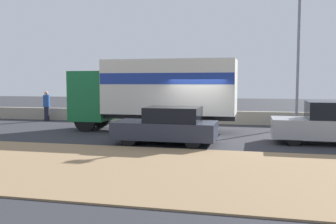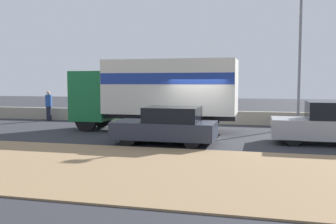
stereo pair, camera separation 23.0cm
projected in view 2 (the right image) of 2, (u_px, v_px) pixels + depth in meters
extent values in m
plane|color=#2D2D33|center=(192.00, 140.00, 15.31)|extent=(80.00, 80.00, 0.00)
cube|color=#937551|center=(157.00, 169.00, 10.15)|extent=(60.00, 6.22, 0.04)
cube|color=#A39984|center=(212.00, 117.00, 21.33)|extent=(60.00, 0.35, 0.74)
cylinder|color=slate|center=(300.00, 63.00, 19.10)|extent=(0.14, 0.14, 6.71)
cube|color=#196B38|center=(94.00, 96.00, 18.76)|extent=(1.74, 2.14, 2.42)
cube|color=black|center=(78.00, 86.00, 18.93)|extent=(0.06, 1.82, 1.07)
cube|color=#2D2D33|center=(171.00, 116.00, 17.88)|extent=(6.19, 1.29, 0.25)
cube|color=silver|center=(171.00, 87.00, 17.77)|extent=(6.19, 2.34, 2.53)
cube|color=navy|center=(171.00, 79.00, 17.74)|extent=(6.16, 2.36, 0.51)
cylinder|color=black|center=(86.00, 120.00, 17.98)|extent=(1.06, 0.28, 1.06)
cylinder|color=black|center=(102.00, 117.00, 19.72)|extent=(1.06, 0.28, 1.06)
cylinder|color=black|center=(203.00, 124.00, 16.62)|extent=(1.06, 0.28, 1.06)
cylinder|color=black|center=(209.00, 120.00, 18.36)|extent=(1.06, 0.28, 1.06)
cylinder|color=black|center=(176.00, 123.00, 16.92)|extent=(1.06, 0.28, 1.06)
cylinder|color=black|center=(184.00, 119.00, 18.66)|extent=(1.06, 0.28, 1.06)
cube|color=#282D3D|center=(165.00, 130.00, 14.34)|extent=(3.89, 1.80, 0.64)
cube|color=black|center=(173.00, 114.00, 14.21)|extent=(2.02, 1.66, 0.57)
cylinder|color=black|center=(128.00, 138.00, 13.89)|extent=(0.60, 0.20, 0.60)
cylinder|color=black|center=(141.00, 133.00, 15.40)|extent=(0.60, 0.20, 0.60)
cylinder|color=black|center=(192.00, 141.00, 13.31)|extent=(0.60, 0.20, 0.60)
cylinder|color=black|center=(199.00, 135.00, 14.82)|extent=(0.60, 0.20, 0.60)
cube|color=#9E9EA3|center=(327.00, 129.00, 14.32)|extent=(4.10, 1.83, 0.73)
cylinder|color=black|center=(293.00, 138.00, 13.88)|extent=(0.62, 0.20, 0.62)
cylinder|color=black|center=(290.00, 132.00, 15.42)|extent=(0.62, 0.20, 0.62)
cylinder|color=#1E1E2D|center=(49.00, 114.00, 22.99)|extent=(0.31, 0.31, 0.86)
cylinder|color=#264C99|center=(49.00, 101.00, 22.93)|extent=(0.40, 0.40, 0.72)
sphere|color=tan|center=(48.00, 93.00, 22.89)|extent=(0.23, 0.23, 0.23)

